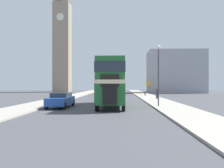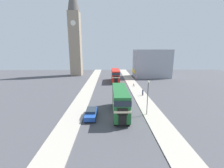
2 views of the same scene
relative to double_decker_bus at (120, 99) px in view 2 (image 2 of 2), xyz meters
name	(u,v)px [view 2 (image 2 of 2)]	position (x,y,z in m)	size (l,w,h in m)	color
ground_plane	(114,117)	(-1.08, -1.29, -2.65)	(120.00, 120.00, 0.00)	#47474C
sidewalk_right	(155,116)	(5.67, -1.29, -2.59)	(3.50, 120.00, 0.12)	#A8A093
sidewalk_left	(73,117)	(-7.83, -1.29, -2.59)	(3.50, 120.00, 0.12)	#A8A093
double_decker_bus	(120,99)	(0.00, 0.00, 0.00)	(2.46, 10.12, 4.45)	#1E602D
bus_distant	(115,74)	(0.32, 26.99, -0.14)	(2.57, 9.90, 4.19)	red
car_parked_near	(91,113)	(-4.80, -1.32, -1.91)	(1.75, 4.45, 1.40)	#1E479E
pedestrian_walking	(143,92)	(6.19, 10.15, -1.63)	(0.32, 0.32, 1.59)	#282833
bicycle_on_pavement	(134,85)	(5.58, 19.67, -2.16)	(0.05, 1.76, 0.78)	black
street_lamp	(148,93)	(4.52, -0.60, 1.31)	(0.36, 0.36, 5.86)	#38383D
church_tower	(75,27)	(-15.88, 40.83, 17.44)	(4.77, 4.77, 39.30)	gray
shop_building_block	(152,63)	(15.33, 36.10, 2.82)	(14.22, 8.34, 10.95)	#999EA8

